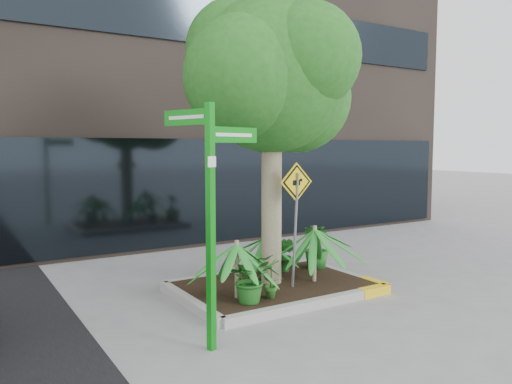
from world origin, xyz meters
TOP-DOWN VIEW (x-y plane):
  - ground at (0.00, 0.00)m, footprint 80.00×80.00m
  - planter at (0.23, 0.27)m, footprint 3.35×2.36m
  - tree at (0.19, 0.39)m, footprint 3.38×3.00m
  - palm_front at (0.87, 0.04)m, footprint 1.11×1.11m
  - palm_left at (-0.76, -0.08)m, footprint 1.02×1.02m
  - palm_back at (0.39, 0.90)m, footprint 0.81×0.81m
  - shrub_a at (-0.71, -0.39)m, footprint 0.82×0.82m
  - shrub_b at (1.51, 0.78)m, footprint 0.67×0.67m
  - shrub_c at (-0.32, -0.39)m, footprint 0.45×0.45m
  - shrub_d at (0.82, 0.85)m, footprint 0.48×0.48m
  - street_sign_post at (-1.81, -1.29)m, footprint 1.06×0.87m
  - cattle_sign at (0.34, -0.13)m, footprint 0.65×0.17m

SIDE VIEW (x-z plane):
  - ground at x=0.00m, z-range 0.00..0.00m
  - planter at x=0.23m, z-range 0.03..0.18m
  - shrub_d at x=0.82m, z-range 0.15..0.80m
  - shrub_c at x=-0.32m, z-range 0.15..0.81m
  - shrub_a at x=-0.71m, z-range 0.15..0.88m
  - shrub_b at x=1.51m, z-range 0.15..1.00m
  - palm_back at x=0.39m, z-range 0.37..1.27m
  - palm_left at x=-0.76m, z-range 0.43..1.56m
  - palm_front at x=0.87m, z-range 0.45..1.68m
  - cattle_sign at x=0.34m, z-range 0.52..2.62m
  - street_sign_post at x=-1.81m, z-range 0.36..3.39m
  - tree at x=0.19m, z-range 1.17..6.24m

